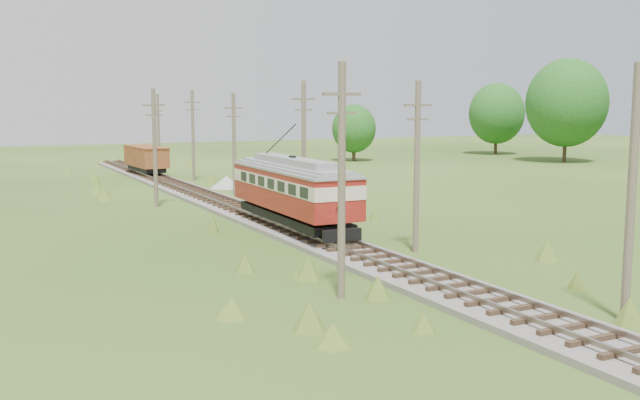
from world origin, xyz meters
TOP-DOWN VIEW (x-y plane):
  - railbed_main at (0.00, 34.00)m, footprint 3.60×96.00m
  - streetcar at (-0.00, 25.77)m, footprint 3.29×12.79m
  - gondola at (0.00, 62.63)m, footprint 3.05×8.09m
  - gravel_pile at (4.23, 49.13)m, footprint 3.03×3.21m
  - utility_pole_r_1 at (3.10, 5.00)m, footprint 0.30×0.30m
  - utility_pole_r_2 at (3.30, 18.00)m, footprint 1.60×0.30m
  - utility_pole_r_3 at (3.20, 31.00)m, footprint 1.60×0.30m
  - utility_pole_r_4 at (3.00, 44.00)m, footprint 1.60×0.30m
  - utility_pole_r_5 at (3.40, 57.00)m, footprint 1.60×0.30m
  - utility_pole_r_6 at (3.20, 70.00)m, footprint 1.60×0.30m
  - utility_pole_l_a at (-4.20, 12.00)m, footprint 1.60×0.30m
  - utility_pole_l_b at (-4.50, 40.00)m, footprint 1.60×0.30m
  - tree_right_4 at (54.00, 58.00)m, footprint 10.50×10.50m
  - tree_right_5 at (56.00, 74.00)m, footprint 8.40×8.40m
  - tree_mid_b at (30.00, 72.00)m, footprint 5.88×5.88m

SIDE VIEW (x-z plane):
  - railbed_main at x=0.00m, z-range -0.09..0.48m
  - gravel_pile at x=4.23m, z-range -0.04..1.07m
  - gondola at x=0.00m, z-range 0.67..3.31m
  - streetcar at x=0.00m, z-range -0.22..5.59m
  - utility_pole_r_4 at x=3.00m, z-range 0.12..8.52m
  - tree_mid_b at x=30.00m, z-range 0.54..8.12m
  - utility_pole_r_1 at x=3.10m, z-range 0.00..8.80m
  - utility_pole_r_2 at x=3.30m, z-range 0.12..8.72m
  - utility_pole_l_b at x=-4.50m, z-range 0.12..8.72m
  - utility_pole_r_6 at x=3.20m, z-range 0.12..8.82m
  - utility_pole_r_5 at x=3.40m, z-range 0.13..9.03m
  - utility_pole_r_3 at x=3.20m, z-range 0.13..9.13m
  - utility_pole_l_a at x=-4.20m, z-range 0.13..9.13m
  - tree_right_5 at x=56.00m, z-range 0.78..11.60m
  - tree_right_4 at x=54.00m, z-range 0.98..14.51m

